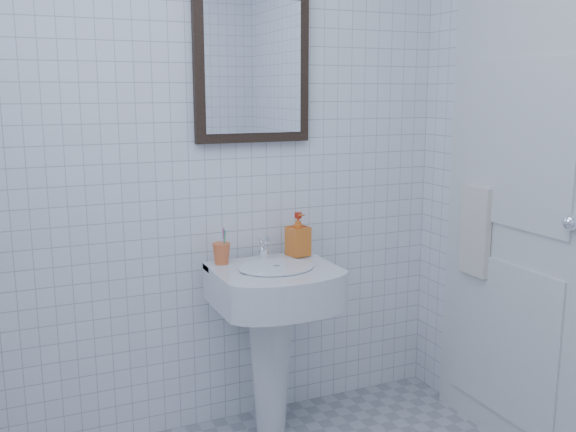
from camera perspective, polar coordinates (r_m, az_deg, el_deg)
name	(u,v)px	position (r m, az deg, el deg)	size (l,w,h in m)	color
wall_back	(204,141)	(2.67, -7.45, 6.63)	(2.20, 0.02, 2.50)	white
washbasin	(272,321)	(2.70, -1.42, -9.35)	(0.49, 0.36, 0.76)	silver
faucet	(264,250)	(2.70, -2.19, -3.02)	(0.04, 0.09, 0.11)	white
toothbrush_cup	(221,254)	(2.64, -5.94, -3.34)	(0.07, 0.07, 0.09)	orange
soap_dispenser	(298,234)	(2.75, 0.90, -1.63)	(0.08, 0.09, 0.19)	#E65A16
wall_mirror	(253,67)	(2.72, -3.17, 13.10)	(0.50, 0.04, 0.62)	black
bathroom_door	(517,208)	(2.69, 19.71, 0.71)	(0.04, 0.80, 2.00)	silver
towel_ring	(482,189)	(2.80, 16.83, 2.33)	(0.18, 0.18, 0.01)	white
hand_towel	(475,231)	(2.82, 16.32, -1.30)	(0.03, 0.16, 0.38)	beige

